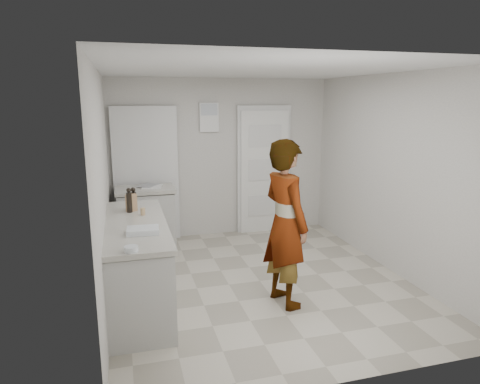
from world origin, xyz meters
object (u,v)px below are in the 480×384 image
object	(u,v)px
spice_jar	(143,212)
oil_cruet_b	(129,201)
person	(285,224)
oil_cruet_a	(134,199)
egg_bowl	(131,249)
baking_dish	(143,231)
cake_mix_box	(131,203)

from	to	relation	value
spice_jar	oil_cruet_b	bearing A→B (deg)	130.91
person	spice_jar	size ratio (longest dim) A/B	22.32
oil_cruet_a	egg_bowl	distance (m)	1.45
oil_cruet_b	baking_dish	size ratio (longest dim) A/B	0.90
spice_jar	oil_cruet_b	distance (m)	0.23
cake_mix_box	spice_jar	distance (m)	0.24
cake_mix_box	egg_bowl	size ratio (longest dim) A/B	1.63
baking_dish	cake_mix_box	bearing A→B (deg)	95.32
oil_cruet_b	baking_dish	xyz separation A→B (m)	(0.10, -0.82, -0.11)
oil_cruet_a	egg_bowl	xyz separation A→B (m)	(-0.07, -1.45, -0.10)
spice_jar	egg_bowl	world-z (taller)	spice_jar
spice_jar	egg_bowl	xyz separation A→B (m)	(-0.16, -1.15, -0.02)
spice_jar	baking_dish	xyz separation A→B (m)	(-0.03, -0.66, -0.02)
oil_cruet_a	egg_bowl	size ratio (longest dim) A/B	2.15
oil_cruet_a	baking_dish	distance (m)	0.96
oil_cruet_b	egg_bowl	xyz separation A→B (m)	(-0.02, -1.31, -0.11)
spice_jar	cake_mix_box	bearing A→B (deg)	119.99
baking_dish	egg_bowl	xyz separation A→B (m)	(-0.12, -0.49, -0.00)
person	oil_cruet_b	world-z (taller)	person
spice_jar	oil_cruet_b	size ratio (longest dim) A/B	0.28
spice_jar	person	bearing A→B (deg)	-24.18
spice_jar	oil_cruet_a	size ratio (longest dim) A/B	0.31
oil_cruet_a	oil_cruet_b	bearing A→B (deg)	-110.88
person	egg_bowl	xyz separation A→B (m)	(-1.60, -0.51, 0.05)
person	spice_jar	xyz separation A→B (m)	(-1.44, 0.65, 0.07)
spice_jar	baking_dish	world-z (taller)	spice_jar
person	oil_cruet_b	distance (m)	1.78
person	oil_cruet_a	size ratio (longest dim) A/B	6.87
cake_mix_box	oil_cruet_b	world-z (taller)	oil_cruet_b
cake_mix_box	oil_cruet_a	size ratio (longest dim) A/B	0.76
cake_mix_box	spice_jar	bearing A→B (deg)	-81.55
oil_cruet_a	cake_mix_box	bearing A→B (deg)	-106.66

